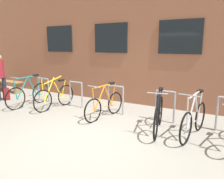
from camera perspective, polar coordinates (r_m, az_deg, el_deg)
The scene contains 11 objects.
ground_plane at distance 4.97m, azimuth -6.52°, elevation -12.68°, with size 42.00×42.00×0.00m, color gray.
storefront_building at distance 10.41m, azimuth 14.82°, elevation 18.98°, with size 28.00×6.25×6.88m.
bike_rack at distance 6.49m, azimuth 0.97°, elevation -1.96°, with size 6.54×0.05×0.87m.
bicycle_silver at distance 5.25m, azimuth 20.73°, elevation -7.44°, with size 0.44×1.70×1.07m.
bicycle_black at distance 5.34m, azimuth 12.16°, elevation -6.48°, with size 0.50×1.75×1.06m.
bicycle_orange at distance 6.18m, azimuth -1.91°, elevation -4.03°, with size 0.44×1.65×1.00m.
bicycle_teal at distance 7.89m, azimuth -21.03°, elevation -1.15°, with size 0.44×1.78×1.06m.
bicycle_yellow at distance 7.32m, azimuth -14.79°, elevation -1.81°, with size 0.44×1.71×1.09m.
wooden_bench at distance 10.60m, azimuth -25.72°, elevation 1.33°, with size 1.57×0.40×0.50m.
person_by_bench at distance 9.00m, azimuth -27.42°, elevation 3.60°, with size 0.32×0.34×1.71m.
backpack at distance 9.15m, azimuth -26.08°, elevation -1.06°, with size 0.28×0.20×0.44m, color maroon.
Camera 1 is at (2.67, -3.66, 2.04)m, focal length 34.72 mm.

